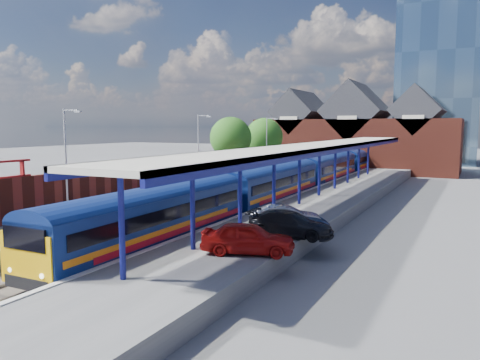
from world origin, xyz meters
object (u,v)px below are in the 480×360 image
object	(u,v)px
train	(304,174)
parked_car_dark	(290,224)
platform_sign	(223,170)
parked_car_blue	(291,221)
lamp_post_c	(200,147)
lamp_post_b	(67,156)
parked_car_red	(248,238)
parked_car_silver	(286,217)
lamp_post_d	(268,142)

from	to	relation	value
train	parked_car_dark	bearing A→B (deg)	-72.70
platform_sign	parked_car_blue	size ratio (longest dim) A/B	0.58
lamp_post_c	platform_sign	size ratio (longest dim) A/B	2.80
lamp_post_b	platform_sign	size ratio (longest dim) A/B	2.80
lamp_post_c	parked_car_blue	bearing A→B (deg)	-42.87
lamp_post_c	parked_car_dark	xyz separation A→B (m)	(14.61, -14.43, -3.32)
lamp_post_b	parked_car_blue	distance (m)	14.85
platform_sign	lamp_post_b	bearing A→B (deg)	-94.33
parked_car_red	parked_car_blue	size ratio (longest dim) A/B	1.00
lamp_post_c	platform_sign	bearing A→B (deg)	55.74
lamp_post_c	parked_car_silver	size ratio (longest dim) A/B	1.71
train	parked_car_blue	world-z (taller)	train
platform_sign	parked_car_dark	xyz separation A→B (m)	(13.25, -16.43, -1.02)
train	lamp_post_b	world-z (taller)	lamp_post_b
parked_car_red	parked_car_blue	distance (m)	5.34
lamp_post_d	platform_sign	world-z (taller)	lamp_post_d
lamp_post_d	parked_car_blue	size ratio (longest dim) A/B	1.62
lamp_post_d	parked_car_dark	world-z (taller)	lamp_post_d
lamp_post_c	parked_car_red	distance (m)	23.45
platform_sign	parked_car_red	distance (m)	24.12
lamp_post_c	parked_car_red	bearing A→B (deg)	-52.77
platform_sign	parked_car_red	world-z (taller)	platform_sign
platform_sign	parked_car_silver	size ratio (longest dim) A/B	0.61
train	platform_sign	world-z (taller)	platform_sign
platform_sign	parked_car_dark	world-z (taller)	platform_sign
lamp_post_d	platform_sign	xyz separation A→B (m)	(1.36, -14.00, -2.30)
train	lamp_post_d	size ratio (longest dim) A/B	9.42
platform_sign	train	bearing A→B (deg)	38.95
train	parked_car_blue	size ratio (longest dim) A/B	15.21
parked_car_silver	parked_car_dark	distance (m)	1.95
platform_sign	parked_car_silver	bearing A→B (deg)	-50.10
parked_car_dark	train	bearing A→B (deg)	15.52
lamp_post_b	lamp_post_d	world-z (taller)	same
lamp_post_b	lamp_post_c	distance (m)	16.00
lamp_post_d	parked_car_dark	bearing A→B (deg)	-64.36
lamp_post_b	platform_sign	world-z (taller)	lamp_post_b
lamp_post_c	train	bearing A→B (deg)	42.70
lamp_post_d	parked_car_blue	bearing A→B (deg)	-64.08
parked_car_red	platform_sign	bearing A→B (deg)	14.46
train	lamp_post_c	distance (m)	11.07
platform_sign	lamp_post_d	bearing A→B (deg)	95.56
lamp_post_c	parked_car_dark	bearing A→B (deg)	-44.65
lamp_post_b	lamp_post_d	xyz separation A→B (m)	(0.00, 32.00, 0.00)
lamp_post_b	lamp_post_c	xyz separation A→B (m)	(0.00, 16.00, 0.00)
lamp_post_b	parked_car_red	xyz separation A→B (m)	(14.05, -2.49, -3.25)
lamp_post_d	parked_car_silver	size ratio (longest dim) A/B	1.71
train	lamp_post_b	xyz separation A→B (m)	(-7.86, -23.25, 2.87)
train	parked_car_silver	bearing A→B (deg)	-73.76
lamp_post_d	parked_car_red	xyz separation A→B (m)	(14.05, -34.49, -3.25)
parked_car_red	parked_car_dark	size ratio (longest dim) A/B	0.93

